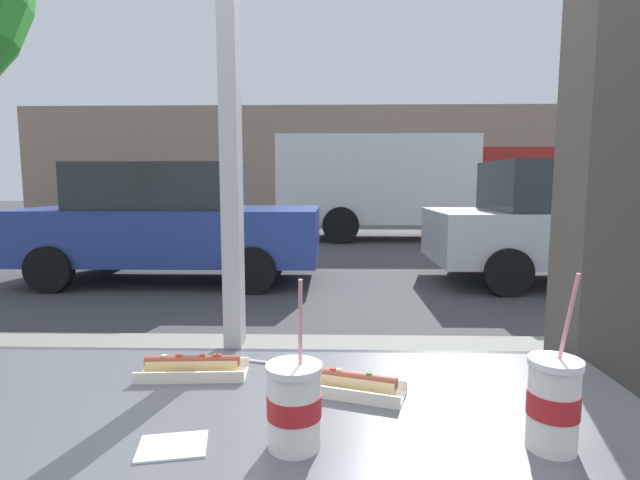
{
  "coord_description": "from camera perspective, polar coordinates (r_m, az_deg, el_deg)",
  "views": [
    {
      "loc": [
        0.29,
        -1.3,
        1.49
      ],
      "look_at": [
        0.2,
        1.87,
        1.12
      ],
      "focal_mm": 27.3,
      "sensor_mm": 36.0,
      "label": 1
    }
  ],
  "objects": [
    {
      "name": "parked_car_silver",
      "position": [
        8.15,
        27.52,
        1.87
      ],
      "size": [
        4.22,
        2.07,
        1.81
      ],
      "color": "#BCBCC1",
      "rests_on": "ground"
    },
    {
      "name": "box_truck",
      "position": [
        13.16,
        9.83,
        6.67
      ],
      "size": [
        6.76,
        2.44,
        2.67
      ],
      "color": "silver",
      "rests_on": "ground"
    },
    {
      "name": "ground_plane",
      "position": [
        9.42,
        -0.29,
        -2.36
      ],
      "size": [
        60.0,
        60.0,
        0.0
      ],
      "primitive_type": "plane",
      "color": "#424244"
    },
    {
      "name": "hotdog_tray_far",
      "position": [
        1.27,
        -14.68,
        -14.19
      ],
      "size": [
        0.27,
        0.11,
        0.05
      ],
      "color": "beige",
      "rests_on": "window_counter"
    },
    {
      "name": "parked_car_blue",
      "position": [
        7.73,
        -17.28,
        2.04
      ],
      "size": [
        4.47,
        1.98,
        1.77
      ],
      "color": "#283D93",
      "rests_on": "ground"
    },
    {
      "name": "soda_cup_right",
      "position": [
        1.0,
        25.67,
        -16.79
      ],
      "size": [
        0.09,
        0.09,
        0.32
      ],
      "color": "silver",
      "rests_on": "window_counter"
    },
    {
      "name": "sidewalk_strip",
      "position": [
        3.25,
        -3.96,
        -19.49
      ],
      "size": [
        16.0,
        2.8,
        0.11
      ],
      "primitive_type": "cube",
      "color": "gray",
      "rests_on": "ground"
    },
    {
      "name": "building_facade_far",
      "position": [
        22.77,
        0.76,
        9.2
      ],
      "size": [
        28.0,
        1.2,
        4.93
      ],
      "primitive_type": "cube",
      "color": "gray",
      "rests_on": "ground"
    },
    {
      "name": "soda_cup_left",
      "position": [
        0.92,
        -3.05,
        -18.67
      ],
      "size": [
        0.1,
        0.1,
        0.31
      ],
      "color": "white",
      "rests_on": "window_counter"
    },
    {
      "name": "loose_straw",
      "position": [
        1.31,
        -5.16,
        -14.26
      ],
      "size": [
        0.18,
        0.07,
        0.01
      ],
      "primitive_type": "cylinder",
      "rotation": [
        0.0,
        1.57,
        -0.32
      ],
      "color": "white",
      "rests_on": "window_counter"
    },
    {
      "name": "hotdog_tray_near",
      "position": [
        1.14,
        3.49,
        -16.44
      ],
      "size": [
        0.26,
        0.16,
        0.05
      ],
      "color": "silver",
      "rests_on": "window_counter"
    },
    {
      "name": "window_wall",
      "position": [
        1.43,
        -10.55,
        17.34
      ],
      "size": [
        2.69,
        0.2,
        2.9
      ],
      "color": "#423D38",
      "rests_on": "ground"
    },
    {
      "name": "napkin_wrapper",
      "position": [
        0.98,
        -16.95,
        -22.11
      ],
      "size": [
        0.14,
        0.11,
        0.0
      ],
      "primitive_type": "cube",
      "rotation": [
        0.0,
        0.0,
        0.2
      ],
      "color": "white",
      "rests_on": "window_counter"
    }
  ]
}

